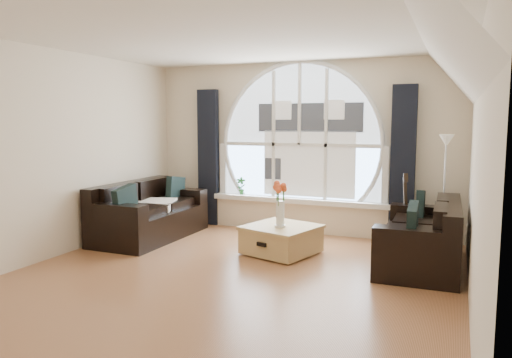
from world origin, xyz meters
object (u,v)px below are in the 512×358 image
Objects in this scene: sofa_left at (150,212)px; floor_lamp at (444,194)px; sofa_right at (420,234)px; coffee_chest at (281,238)px; guitar at (405,210)px; vase_flowers at (280,198)px; potted_plant at (241,186)px.

floor_lamp is at bearing 11.72° from sofa_left.
sofa_right is (3.91, 0.07, 0.00)m from sofa_left.
coffee_chest is at bearing -155.06° from floor_lamp.
vase_flowers is at bearing -167.97° from guitar.
floor_lamp reaches higher than sofa_left.
floor_lamp is 5.48× the size of potted_plant.
vase_flowers is at bearing -49.66° from potted_plant.
potted_plant is at bearing 148.55° from guitar.
coffee_chest is (2.15, -0.09, -0.19)m from sofa_left.
vase_flowers is (2.16, -0.17, 0.37)m from sofa_left.
coffee_chest is 2.96× the size of potted_plant.
vase_flowers is 0.44× the size of floor_lamp.
vase_flowers is at bearing -173.24° from sofa_right.
sofa_right is at bearing 21.85° from coffee_chest.
guitar is at bearing 14.56° from sofa_left.
sofa_right is at bearing 1.31° from sofa_left.
floor_lamp reaches higher than coffee_chest.
vase_flowers is at bearing -65.28° from coffee_chest.
coffee_chest is 0.82× the size of guitar.
floor_lamp is at bearing 71.97° from sofa_right.
potted_plant reaches higher than sofa_left.
sofa_left is 1.19× the size of floor_lamp.
sofa_right is 1.13× the size of floor_lamp.
sofa_right is 0.91m from guitar.
vase_flowers is 1.87m from potted_plant.
sofa_right is 2.09× the size of coffee_chest.
vase_flowers is at bearing -4.27° from sofa_left.
floor_lamp reaches higher than guitar.
floor_lamp is at bearing 27.06° from vase_flowers.
sofa_left is 1.05× the size of sofa_right.
sofa_left is 3.91m from sofa_right.
sofa_right reaches higher than coffee_chest.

